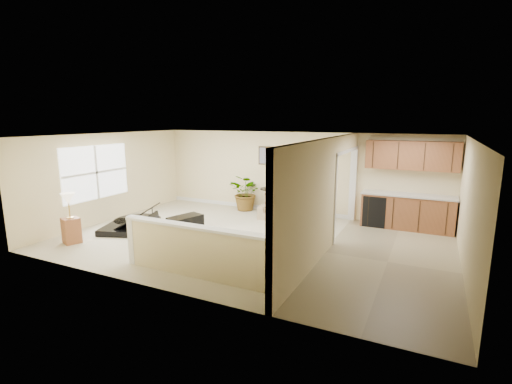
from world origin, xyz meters
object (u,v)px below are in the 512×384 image
at_px(loveseat, 286,207).
at_px(lamp_stand, 71,222).
at_px(piano, 136,208).
at_px(accent_table, 269,197).
at_px(small_plant, 320,212).
at_px(piano_bench, 185,227).
at_px(palm_plant, 247,193).

height_order(loveseat, lamp_stand, lamp_stand).
height_order(piano, loveseat, piano).
bearing_deg(piano, accent_table, 30.84).
bearing_deg(loveseat, small_plant, 5.22).
distance_m(accent_table, lamp_stand, 5.51).
height_order(piano, piano_bench, piano).
height_order(accent_table, lamp_stand, lamp_stand).
bearing_deg(piano, loveseat, 21.33).
bearing_deg(lamp_stand, accent_table, 56.08).
height_order(palm_plant, small_plant, palm_plant).
relative_size(accent_table, small_plant, 1.40).
bearing_deg(piano_bench, palm_plant, 88.83).
xyz_separation_m(piano_bench, accent_table, (0.87, 3.11, 0.23)).
distance_m(palm_plant, small_plant, 2.48).
bearing_deg(loveseat, piano, -145.14).
xyz_separation_m(piano_bench, palm_plant, (0.06, 3.17, 0.29)).
xyz_separation_m(piano_bench, loveseat, (1.55, 2.84, 0.04)).
distance_m(piano, loveseat, 4.23).
bearing_deg(palm_plant, piano_bench, -91.17).
distance_m(piano, piano_bench, 1.67).
bearing_deg(lamp_stand, piano_bench, 33.48).
bearing_deg(piano_bench, loveseat, 61.44).
height_order(loveseat, accent_table, loveseat).
height_order(piano_bench, small_plant, small_plant).
bearing_deg(piano_bench, accent_table, 74.45).
xyz_separation_m(loveseat, palm_plant, (-1.48, 0.33, 0.24)).
xyz_separation_m(piano_bench, small_plant, (2.52, 3.04, -0.04)).
distance_m(loveseat, lamp_stand, 5.72).
height_order(piano, lamp_stand, piano).
relative_size(loveseat, small_plant, 2.79).
xyz_separation_m(piano, small_plant, (4.16, 2.97, -0.35)).
relative_size(piano, piano_bench, 2.46).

